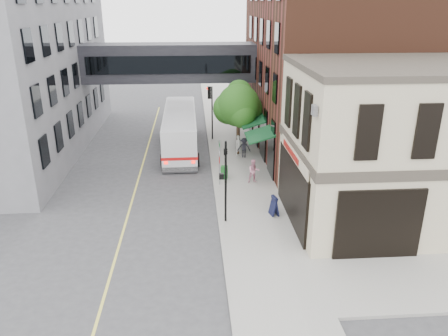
{
  "coord_description": "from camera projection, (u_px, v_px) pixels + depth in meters",
  "views": [
    {
      "loc": [
        -1.2,
        -18.88,
        11.23
      ],
      "look_at": [
        0.39,
        3.0,
        2.82
      ],
      "focal_mm": 35.0,
      "sensor_mm": 36.0,
      "label": 1
    }
  ],
  "objects": [
    {
      "name": "corner_building",
      "position": [
        390.0,
        146.0,
        22.64
      ],
      "size": [
        10.19,
        8.12,
        8.45
      ],
      "color": "#BEAD91",
      "rests_on": "ground"
    },
    {
      "name": "pedestrian_b",
      "position": [
        254.0,
        171.0,
        28.23
      ],
      "size": [
        0.81,
        0.66,
        1.56
      ],
      "primitive_type": "imported",
      "rotation": [
        0.0,
        0.0,
        0.1
      ],
      "color": "pink",
      "rests_on": "sidewalk_main"
    },
    {
      "name": "traffic_signal_near",
      "position": [
        225.0,
        172.0,
        22.5
      ],
      "size": [
        0.44,
        0.22,
        4.6
      ],
      "color": "black",
      "rests_on": "sidewalk_main"
    },
    {
      "name": "brick_building",
      "position": [
        336.0,
        60.0,
        33.82
      ],
      "size": [
        13.76,
        18.0,
        14.0
      ],
      "color": "#492416",
      "rests_on": "ground"
    },
    {
      "name": "pedestrian_c",
      "position": [
        244.0,
        148.0,
        32.82
      ],
      "size": [
        1.07,
        0.73,
        1.52
      ],
      "primitive_type": "imported",
      "rotation": [
        0.0,
        0.0,
        -0.19
      ],
      "color": "black",
      "rests_on": "sidewalk_main"
    },
    {
      "name": "street_tree",
      "position": [
        238.0,
        105.0,
        32.74
      ],
      "size": [
        3.8,
        3.2,
        5.6
      ],
      "color": "#382619",
      "rests_on": "sidewalk_main"
    },
    {
      "name": "street_sign_pole",
      "position": [
        220.0,
        158.0,
        27.54
      ],
      "size": [
        0.08,
        0.75,
        3.0
      ],
      "color": "gray",
      "rests_on": "sidewalk_main"
    },
    {
      "name": "traffic_signal_far",
      "position": [
        210.0,
        102.0,
        36.34
      ],
      "size": [
        0.53,
        0.28,
        4.5
      ],
      "color": "black",
      "rests_on": "sidewalk_main"
    },
    {
      "name": "sidewalk_main",
      "position": [
        234.0,
        150.0,
        34.83
      ],
      "size": [
        4.0,
        60.0,
        0.15
      ],
      "primitive_type": "cube",
      "color": "gray",
      "rests_on": "ground"
    },
    {
      "name": "sandwich_board",
      "position": [
        274.0,
        206.0,
        23.99
      ],
      "size": [
        0.53,
        0.69,
        1.1
      ],
      "primitive_type": "cube",
      "rotation": [
        0.0,
        0.0,
        0.23
      ],
      "color": "black",
      "rests_on": "sidewalk_main"
    },
    {
      "name": "skyway_bridge",
      "position": [
        170.0,
        62.0,
        35.92
      ],
      "size": [
        14.0,
        3.18,
        3.0
      ],
      "color": "black",
      "rests_on": "ground"
    },
    {
      "name": "newspaper_box",
      "position": [
        224.0,
        172.0,
        29.0
      ],
      "size": [
        0.49,
        0.46,
        0.86
      ],
      "primitive_type": "cube",
      "rotation": [
        0.0,
        0.0,
        -0.2
      ],
      "color": "#145A1C",
      "rests_on": "sidewalk_main"
    },
    {
      "name": "pedestrian_a",
      "position": [
        239.0,
        146.0,
        33.19
      ],
      "size": [
        0.68,
        0.58,
        1.59
      ],
      "primitive_type": "imported",
      "rotation": [
        0.0,
        0.0,
        0.41
      ],
      "color": "beige",
      "rests_on": "sidewalk_main"
    },
    {
      "name": "ground",
      "position": [
        221.0,
        243.0,
        21.68
      ],
      "size": [
        120.0,
        120.0,
        0.0
      ],
      "primitive_type": "plane",
      "color": "#38383A",
      "rests_on": "ground"
    },
    {
      "name": "lane_marking",
      "position": [
        140.0,
        172.0,
        30.66
      ],
      "size": [
        0.12,
        40.0,
        0.01
      ],
      "primitive_type": "cube",
      "color": "#D8CC4C",
      "rests_on": "ground"
    },
    {
      "name": "bus",
      "position": [
        180.0,
        128.0,
        34.87
      ],
      "size": [
        2.85,
        11.37,
        3.05
      ],
      "color": "silver",
      "rests_on": "ground"
    }
  ]
}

